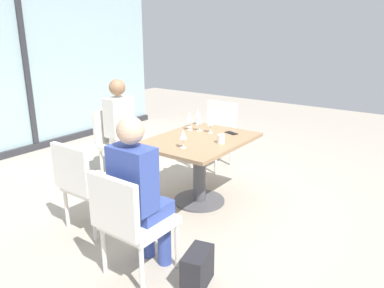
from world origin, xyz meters
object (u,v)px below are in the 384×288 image
(dining_table_main, at_px, (200,155))
(chair_far_left, at_px, (86,181))
(chair_far_right, at_px, (216,130))
(wine_glass_1, at_px, (199,119))
(chair_side_end, at_px, (130,219))
(wine_glass_5, at_px, (183,135))
(person_side_end, at_px, (139,188))
(handbag_0, at_px, (197,268))
(wine_glass_2, at_px, (189,116))
(wine_glass_3, at_px, (211,121))
(wine_glass_0, at_px, (189,119))
(coffee_cup, at_px, (221,139))
(person_near_window, at_px, (123,125))
(wine_glass_4, at_px, (198,114))
(chair_near_window, at_px, (118,139))
(cell_phone_on_table, at_px, (231,133))

(dining_table_main, xyz_separation_m, chair_far_left, (-1.10, 0.50, -0.04))
(chair_far_right, bearing_deg, wine_glass_1, -159.39)
(chair_side_end, relative_size, wine_glass_5, 4.70)
(person_side_end, distance_m, handbag_0, 0.73)
(wine_glass_2, xyz_separation_m, wine_glass_3, (-0.06, -0.34, 0.00))
(person_side_end, relative_size, wine_glass_0, 6.81)
(chair_side_end, height_order, handbag_0, chair_side_end)
(wine_glass_3, bearing_deg, coffee_cup, -131.44)
(person_side_end, height_order, wine_glass_5, person_side_end)
(chair_far_right, relative_size, person_near_window, 0.69)
(chair_far_left, height_order, wine_glass_0, wine_glass_0)
(person_near_window, height_order, wine_glass_0, person_near_window)
(handbag_0, bearing_deg, wine_glass_0, 24.59)
(person_near_window, distance_m, wine_glass_4, 0.94)
(wine_glass_2, relative_size, handbag_0, 0.62)
(wine_glass_4, bearing_deg, chair_near_window, 117.42)
(chair_far_left, distance_m, chair_far_right, 2.21)
(wine_glass_1, distance_m, wine_glass_5, 0.65)
(wine_glass_2, bearing_deg, chair_side_end, -157.29)
(chair_side_end, height_order, wine_glass_5, wine_glass_5)
(wine_glass_3, height_order, coffee_cup, wine_glass_3)
(chair_side_end, bearing_deg, wine_glass_1, 17.60)
(wine_glass_1, bearing_deg, handbag_0, -145.32)
(person_near_window, bearing_deg, cell_phone_on_table, -74.51)
(dining_table_main, distance_m, chair_far_left, 1.21)
(wine_glass_4, bearing_deg, handbag_0, -144.73)
(chair_far_right, distance_m, wine_glass_1, 0.98)
(wine_glass_0, bearing_deg, chair_side_end, -158.48)
(chair_far_right, relative_size, coffee_cup, 9.67)
(wine_glass_5, bearing_deg, wine_glass_2, 32.25)
(wine_glass_1, height_order, wine_glass_3, same)
(wine_glass_4, relative_size, wine_glass_5, 1.00)
(wine_glass_4, bearing_deg, chair_far_right, 12.76)
(wine_glass_2, height_order, handbag_0, wine_glass_2)
(chair_near_window, height_order, wine_glass_3, wine_glass_3)
(chair_side_end, xyz_separation_m, chair_far_left, (0.27, 0.83, 0.00))
(wine_glass_2, xyz_separation_m, cell_phone_on_table, (0.05, -0.54, -0.13))
(person_side_end, height_order, coffee_cup, person_side_end)
(dining_table_main, xyz_separation_m, chair_far_right, (1.10, 0.50, -0.04))
(chair_near_window, xyz_separation_m, coffee_cup, (-0.01, -1.54, 0.28))
(chair_near_window, relative_size, handbag_0, 2.90)
(wine_glass_5, relative_size, cell_phone_on_table, 1.28)
(chair_far_left, xyz_separation_m, cell_phone_on_table, (1.47, -0.67, 0.24))
(chair_side_end, xyz_separation_m, person_near_window, (1.37, 1.49, 0.20))
(wine_glass_0, relative_size, handbag_0, 0.62)
(chair_near_window, distance_m, chair_far_right, 1.34)
(person_side_end, height_order, handbag_0, person_side_end)
(wine_glass_1, height_order, wine_glass_5, same)
(wine_glass_4, bearing_deg, wine_glass_5, -153.56)
(wine_glass_5, xyz_separation_m, coffee_cup, (0.35, -0.22, -0.09))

